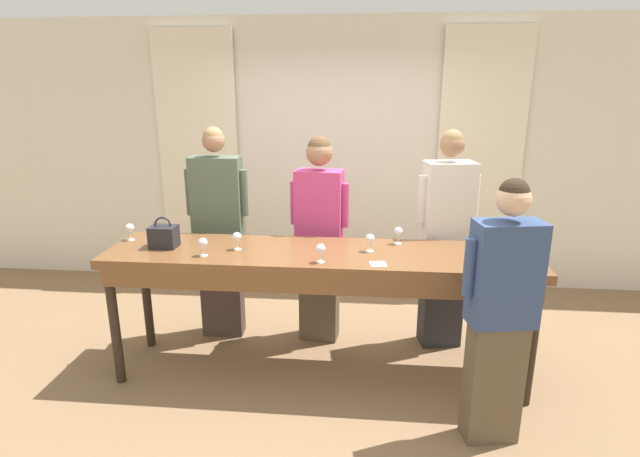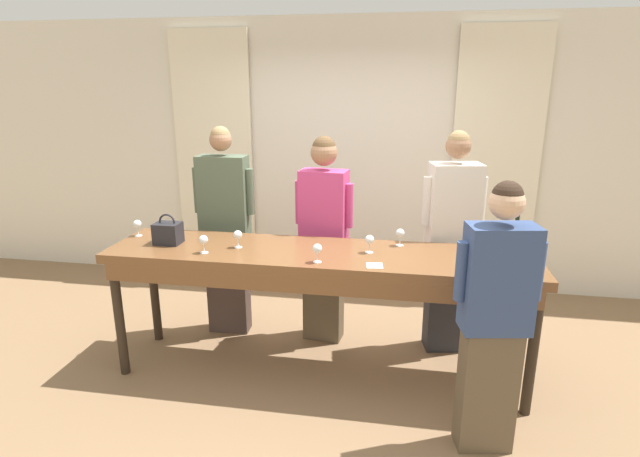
{
  "view_description": "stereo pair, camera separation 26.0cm",
  "coord_description": "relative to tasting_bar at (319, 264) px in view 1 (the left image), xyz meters",
  "views": [
    {
      "loc": [
        0.32,
        -3.38,
        2.15
      ],
      "look_at": [
        0.0,
        0.07,
        1.13
      ],
      "focal_mm": 28.0,
      "sensor_mm": 36.0,
      "label": 1
    },
    {
      "loc": [
        0.58,
        -3.35,
        2.15
      ],
      "look_at": [
        0.0,
        0.07,
        1.13
      ],
      "focal_mm": 28.0,
      "sensor_mm": 36.0,
      "label": 2
    }
  ],
  "objects": [
    {
      "name": "wine_glass_front_left",
      "position": [
        0.57,
        0.24,
        0.18
      ],
      "size": [
        0.06,
        0.06,
        0.13
      ],
      "color": "white",
      "rests_on": "tasting_bar"
    },
    {
      "name": "wine_glass_front_mid",
      "position": [
        0.36,
        0.05,
        0.18
      ],
      "size": [
        0.06,
        0.06,
        0.13
      ],
      "color": "white",
      "rests_on": "tasting_bar"
    },
    {
      "name": "handbag",
      "position": [
        -1.15,
        0.01,
        0.17
      ],
      "size": [
        0.19,
        0.15,
        0.23
      ],
      "color": "#232328",
      "rests_on": "tasting_bar"
    },
    {
      "name": "guest_olive_jacket",
      "position": [
        -0.9,
        0.57,
        0.04
      ],
      "size": [
        0.52,
        0.21,
        1.81
      ],
      "color": "#473833",
      "rests_on": "ground_plane"
    },
    {
      "name": "guest_cream_sweater",
      "position": [
        0.98,
        0.57,
        0.03
      ],
      "size": [
        0.5,
        0.31,
        1.81
      ],
      "color": "#28282D",
      "rests_on": "ground_plane"
    },
    {
      "name": "guest_pink_top",
      "position": [
        -0.05,
        0.57,
        0.03
      ],
      "size": [
        0.49,
        0.26,
        1.75
      ],
      "color": "brown",
      "rests_on": "ground_plane"
    },
    {
      "name": "napkin",
      "position": [
        0.42,
        -0.22,
        0.09
      ],
      "size": [
        0.12,
        0.12,
        0.0
      ],
      "color": "white",
      "rests_on": "tasting_bar"
    },
    {
      "name": "wine_glass_center_right",
      "position": [
        0.03,
        -0.21,
        0.18
      ],
      "size": [
        0.06,
        0.06,
        0.13
      ],
      "color": "white",
      "rests_on": "tasting_bar"
    },
    {
      "name": "wine_glass_center_left",
      "position": [
        -0.6,
        0.0,
        0.18
      ],
      "size": [
        0.06,
        0.06,
        0.13
      ],
      "color": "white",
      "rests_on": "tasting_bar"
    },
    {
      "name": "ground_plane",
      "position": [
        0.0,
        0.02,
        -0.89
      ],
      "size": [
        18.0,
        18.0,
        0.0
      ],
      "primitive_type": "plane",
      "color": "#846647"
    },
    {
      "name": "wine_glass_center_mid",
      "position": [
        -1.47,
        0.15,
        0.18
      ],
      "size": [
        0.06,
        0.06,
        0.13
      ],
      "color": "white",
      "rests_on": "tasting_bar"
    },
    {
      "name": "tasting_bar",
      "position": [
        0.0,
        0.0,
        0.0
      ],
      "size": [
        3.08,
        0.69,
        0.98
      ],
      "color": "brown",
      "rests_on": "ground_plane"
    },
    {
      "name": "curtain_panel_right",
      "position": [
        1.48,
        1.86,
        0.45
      ],
      "size": [
        0.86,
        0.03,
        2.69
      ],
      "color": "#EFE5C6",
      "rests_on": "ground_plane"
    },
    {
      "name": "host_pouring",
      "position": [
        1.13,
        -0.61,
        -0.03
      ],
      "size": [
        0.5,
        0.27,
        1.65
      ],
      "color": "brown",
      "rests_on": "ground_plane"
    },
    {
      "name": "wall_back",
      "position": [
        0.0,
        1.92,
        0.51
      ],
      "size": [
        12.0,
        0.06,
        2.8
      ],
      "color": "silver",
      "rests_on": "ground_plane"
    },
    {
      "name": "wine_bottle",
      "position": [
        1.35,
        0.09,
        0.22
      ],
      "size": [
        0.08,
        0.08,
        0.35
      ],
      "color": "black",
      "rests_on": "tasting_bar"
    },
    {
      "name": "wine_glass_front_right",
      "position": [
        -0.8,
        -0.15,
        0.18
      ],
      "size": [
        0.06,
        0.06,
        0.13
      ],
      "color": "white",
      "rests_on": "tasting_bar"
    },
    {
      "name": "wine_glass_back_left",
      "position": [
        1.29,
        -0.25,
        0.18
      ],
      "size": [
        0.06,
        0.06,
        0.13
      ],
      "color": "white",
      "rests_on": "tasting_bar"
    },
    {
      "name": "curtain_panel_left",
      "position": [
        -1.48,
        1.86,
        0.45
      ],
      "size": [
        0.86,
        0.03,
        2.69
      ],
      "color": "#EFE5C6",
      "rests_on": "ground_plane"
    }
  ]
}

